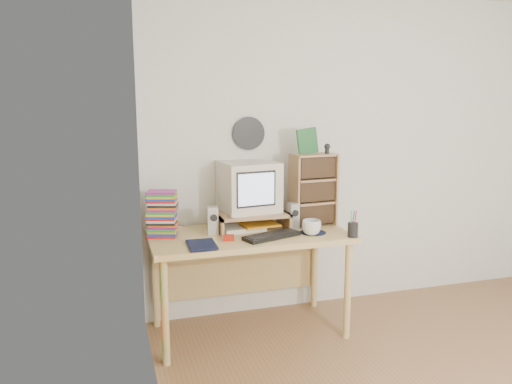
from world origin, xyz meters
TOP-DOWN VIEW (x-y plane):
  - back_wall at (0.00, 1.75)m, footprint 3.50×0.00m
  - left_wall at (-1.75, 0.00)m, footprint 0.00×3.50m
  - curtain at (-1.71, 0.48)m, footprint 0.00×2.20m
  - wall_disc at (-0.93, 1.73)m, footprint 0.25×0.02m
  - desk at (-1.03, 1.44)m, footprint 1.40×0.70m
  - monitor_riser at (-0.98, 1.48)m, footprint 0.52×0.30m
  - crt_monitor at (-0.98, 1.53)m, footprint 0.43×0.43m
  - speaker_left at (-1.28, 1.43)m, footprint 0.08×0.08m
  - speaker_right at (-0.68, 1.41)m, footprint 0.08×0.08m
  - keyboard at (-0.92, 1.22)m, footprint 0.43×0.26m
  - dvd_stack at (-1.62, 1.48)m, footprint 0.22×0.19m
  - cd_rack at (-0.50, 1.47)m, footprint 0.34×0.20m
  - mug at (-0.62, 1.21)m, footprint 0.17×0.17m
  - diary at (-1.50, 1.16)m, footprint 0.22×0.17m
  - mousepad at (-0.59, 1.26)m, footprint 0.23×0.23m
  - pen_cup at (-0.38, 1.07)m, footprint 0.09×0.09m
  - papers at (-1.01, 1.49)m, footprint 0.33×0.25m
  - red_box at (-1.21, 1.24)m, footprint 0.08×0.06m
  - game_box at (-0.55, 1.49)m, footprint 0.15×0.04m
  - webcam at (-0.41, 1.44)m, footprint 0.05×0.05m

SIDE VIEW (x-z plane):
  - desk at x=-1.03m, z-range 0.24..0.99m
  - mousepad at x=-0.59m, z-range 0.75..0.75m
  - keyboard at x=-0.92m, z-range 0.75..0.78m
  - red_box at x=-1.21m, z-range 0.75..0.79m
  - papers at x=-1.01m, z-range 0.75..0.79m
  - diary at x=-1.50m, z-range 0.75..0.79m
  - mug at x=-0.62m, z-range 0.75..0.86m
  - pen_cup at x=-0.38m, z-range 0.75..0.89m
  - monitor_riser at x=-0.98m, z-range 0.78..0.90m
  - speaker_right at x=-0.68m, z-range 0.75..0.94m
  - speaker_left at x=-1.28m, z-range 0.75..0.95m
  - dvd_stack at x=-1.62m, z-range 0.75..1.02m
  - cd_rack at x=-0.50m, z-range 0.75..1.29m
  - crt_monitor at x=-0.98m, z-range 0.87..1.23m
  - curtain at x=-1.71m, z-range 0.05..2.25m
  - back_wall at x=0.00m, z-range -0.50..3.00m
  - left_wall at x=-1.75m, z-range -0.50..3.00m
  - webcam at x=-0.41m, z-range 1.29..1.37m
  - game_box at x=-0.55m, z-range 1.29..1.48m
  - wall_disc at x=-0.93m, z-range 1.30..1.55m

